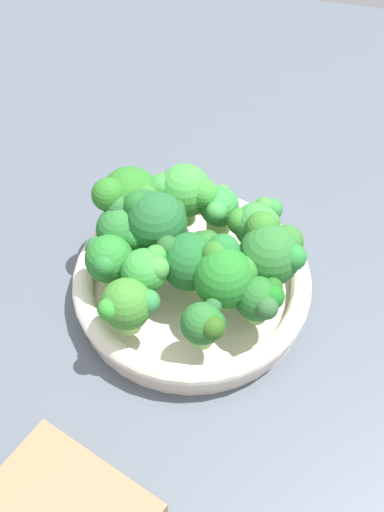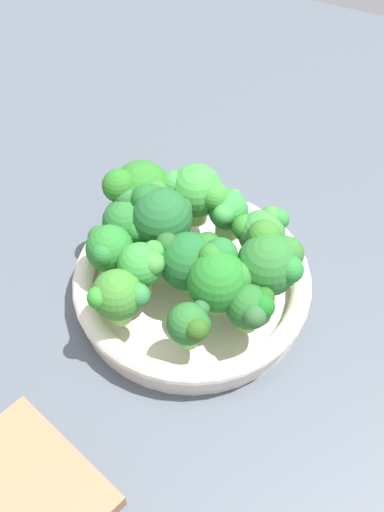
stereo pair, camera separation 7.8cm
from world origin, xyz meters
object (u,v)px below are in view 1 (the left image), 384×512
object	(u,v)px
broccoli_floret_3	(127,305)
broccoli_floret_10	(107,260)
broccoli_floret_5	(128,198)
broccoli_floret_9	(123,229)
broccoli_floret_6	(191,259)
broccoli_floret_12	(148,269)
broccoli_floret_13	(220,208)
bowl	(192,285)
broccoli_floret_7	(154,219)
broccoli_floret_2	(261,301)
broccoli_floret_4	(256,225)
broccoli_floret_0	(205,324)
broccoli_floret_11	(225,273)
broccoli_floret_8	(184,192)
broccoli_floret_1	(272,251)

from	to	relation	value
broccoli_floret_3	broccoli_floret_10	xyz separation A→B (cm)	(5.05, 3.57, -0.04)
broccoli_floret_5	broccoli_floret_9	size ratio (longest dim) A/B	1.30
broccoli_floret_6	broccoli_floret_10	distance (cm)	8.60
broccoli_floret_12	broccoli_floret_13	world-z (taller)	broccoli_floret_12
bowl	broccoli_floret_7	distance (cm)	8.56
broccoli_floret_7	broccoli_floret_10	distance (cm)	6.64
broccoli_floret_2	broccoli_floret_3	xyz separation A→B (cm)	(-3.68, 12.59, 0.33)
bowl	broccoli_floret_5	size ratio (longest dim) A/B	3.19
broccoli_floret_4	broccoli_floret_9	xyz separation A→B (cm)	(-3.42, 13.62, -0.40)
broccoli_floret_3	broccoli_floret_13	world-z (taller)	broccoli_floret_3
broccoli_floret_0	broccoli_floret_6	bearing A→B (deg)	22.80
broccoli_floret_10	broccoli_floret_13	distance (cm)	13.68
broccoli_floret_7	broccoli_floret_13	size ratio (longest dim) A/B	1.36
broccoli_floret_10	broccoli_floret_9	bearing A→B (deg)	-6.17
bowl	broccoli_floret_11	size ratio (longest dim) A/B	3.52
broccoli_floret_5	broccoli_floret_13	size ratio (longest dim) A/B	1.39
broccoli_floret_3	broccoli_floret_11	world-z (taller)	broccoli_floret_11
broccoli_floret_7	broccoli_floret_11	bearing A→B (deg)	-120.64
broccoli_floret_0	broccoli_floret_11	size ratio (longest dim) A/B	0.72
broccoli_floret_9	broccoli_floret_12	distance (cm)	6.42
broccoli_floret_9	broccoli_floret_13	world-z (taller)	broccoli_floret_9
broccoli_floret_7	broccoli_floret_0	bearing A→B (deg)	-143.88
bowl	broccoli_floret_8	bearing A→B (deg)	19.22
broccoli_floret_2	broccoli_floret_13	distance (cm)	12.70
broccoli_floret_2	broccoli_floret_8	size ratio (longest dim) A/B	0.69
broccoli_floret_3	broccoli_floret_8	distance (cm)	15.42
broccoli_floret_3	broccoli_floret_2	bearing A→B (deg)	-73.70
broccoli_floret_3	broccoli_floret_4	size ratio (longest dim) A/B	0.94
broccoli_floret_6	broccoli_floret_0	bearing A→B (deg)	-157.20
broccoli_floret_2	broccoli_floret_8	distance (cm)	15.66
broccoli_floret_1	broccoli_floret_12	size ratio (longest dim) A/B	1.13
broccoli_floret_13	broccoli_floret_0	bearing A→B (deg)	-173.80
broccoli_floret_13	broccoli_floret_8	bearing A→B (deg)	81.63
broccoli_floret_1	broccoli_floret_10	bearing A→B (deg)	104.31
broccoli_floret_2	broccoli_floret_13	world-z (taller)	broccoli_floret_13
broccoli_floret_1	broccoli_floret_12	world-z (taller)	broccoli_floret_1
broccoli_floret_2	broccoli_floret_11	world-z (taller)	broccoli_floret_11
broccoli_floret_6	broccoli_floret_11	bearing A→B (deg)	-111.96
broccoli_floret_1	broccoli_floret_10	distance (cm)	16.81
broccoli_floret_2	broccoli_floret_9	xyz separation A→B (cm)	(5.60, 15.70, 0.42)
broccoli_floret_9	broccoli_floret_12	xyz separation A→B (cm)	(-4.94, -4.07, 0.48)
broccoli_floret_5	broccoli_floret_8	world-z (taller)	broccoli_floret_5
broccoli_floret_9	broccoli_floret_7	bearing A→B (deg)	-68.48
broccoli_floret_1	broccoli_floret_12	distance (cm)	12.71
broccoli_floret_2	broccoli_floret_4	size ratio (longest dim) A/B	0.81
broccoli_floret_2	broccoli_floret_13	size ratio (longest dim) A/B	0.94
broccoli_floret_9	broccoli_floret_13	xyz separation A→B (cm)	(5.37, -9.30, -0.18)
broccoli_floret_4	broccoli_floret_13	distance (cm)	4.78
bowl	broccoli_floret_7	bearing A→B (deg)	60.82
broccoli_floret_10	broccoli_floret_12	size ratio (longest dim) A/B	0.93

